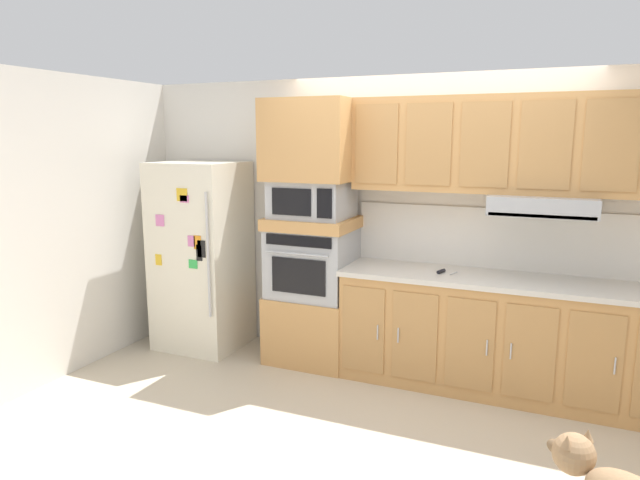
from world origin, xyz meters
name	(u,v)px	position (x,y,z in m)	size (l,w,h in m)	color
ground_plane	(393,416)	(0.00, 0.00, 0.00)	(9.60, 9.60, 0.00)	beige
back_kitchen_wall	(432,224)	(0.00, 1.11, 1.25)	(6.20, 0.12, 2.50)	silver
side_panel_left	(87,222)	(-2.80, 0.00, 1.25)	(0.12, 7.10, 2.50)	silver
refrigerator	(202,255)	(-2.09, 0.68, 0.88)	(0.76, 0.73, 1.76)	silver
oven_base_cabinet	(313,327)	(-0.96, 0.75, 0.30)	(0.74, 0.62, 0.60)	tan
built_in_oven	(313,262)	(-0.96, 0.75, 0.90)	(0.70, 0.62, 0.60)	#A8AAAF
appliance_mid_shelf	(313,223)	(-0.96, 0.75, 1.25)	(0.74, 0.62, 0.10)	tan
microwave	(312,199)	(-0.96, 0.75, 1.46)	(0.64, 0.54, 0.32)	#A8AAAF
appliance_upper_cabinet	(312,140)	(-0.96, 0.75, 1.96)	(0.74, 0.62, 0.68)	tan
lower_cabinet_run	(532,341)	(0.88, 0.75, 0.44)	(2.94, 0.63, 0.88)	tan
countertop_slab	(536,283)	(0.88, 0.75, 0.90)	(2.98, 0.64, 0.04)	beige
backsplash_panel	(540,242)	(0.88, 1.04, 1.17)	(2.98, 0.02, 0.50)	silver
upper_cabinet_with_hood	(546,149)	(0.88, 0.87, 1.90)	(2.94, 0.48, 0.88)	tan
screwdriver	(442,271)	(0.18, 0.71, 0.93)	(0.15, 0.14, 0.03)	black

